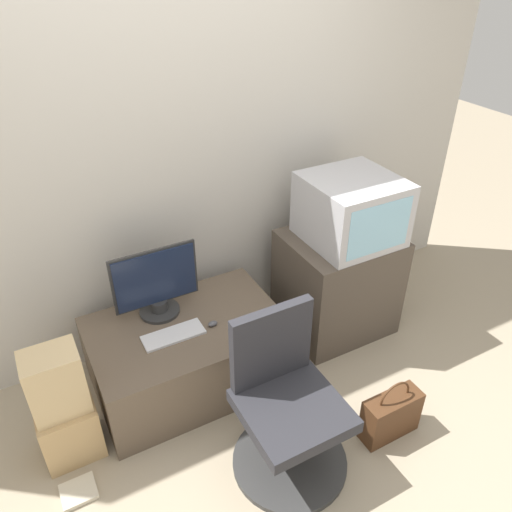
{
  "coord_description": "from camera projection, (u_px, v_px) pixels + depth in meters",
  "views": [
    {
      "loc": [
        -0.84,
        -1.23,
        2.27
      ],
      "look_at": [
        0.33,
        0.94,
        0.68
      ],
      "focal_mm": 35.0,
      "sensor_mm": 36.0,
      "label": 1
    }
  ],
  "objects": [
    {
      "name": "side_stand",
      "position": [
        337.0,
        282.0,
        3.28
      ],
      "size": [
        0.67,
        0.58,
        0.69
      ],
      "color": "#4C4238",
      "rests_on": "ground_plane"
    },
    {
      "name": "ground_plane",
      "position": [
        288.0,
        479.0,
        2.47
      ],
      "size": [
        12.0,
        12.0,
        0.0
      ],
      "primitive_type": "plane",
      "color": "tan"
    },
    {
      "name": "cardboard_box_upper",
      "position": [
        55.0,
        382.0,
        2.35
      ],
      "size": [
        0.26,
        0.2,
        0.35
      ],
      "color": "#D1B27F",
      "rests_on": "cardboard_box_lower"
    },
    {
      "name": "desk",
      "position": [
        189.0,
        353.0,
        2.91
      ],
      "size": [
        1.08,
        0.71,
        0.43
      ],
      "color": "brown",
      "rests_on": "ground_plane"
    },
    {
      "name": "wall_back",
      "position": [
        171.0,
        144.0,
        2.75
      ],
      "size": [
        4.4,
        0.05,
        2.6
      ],
      "color": "beige",
      "rests_on": "ground_plane"
    },
    {
      "name": "mouse",
      "position": [
        213.0,
        324.0,
        2.78
      ],
      "size": [
        0.06,
        0.04,
        0.03
      ],
      "color": "#4C4C51",
      "rests_on": "desk"
    },
    {
      "name": "handbag",
      "position": [
        391.0,
        415.0,
        2.63
      ],
      "size": [
        0.32,
        0.12,
        0.38
      ],
      "color": "#4C2D19",
      "rests_on": "ground_plane"
    },
    {
      "name": "book",
      "position": [
        79.0,
        492.0,
        2.4
      ],
      "size": [
        0.17,
        0.15,
        0.02
      ],
      "color": "beige",
      "rests_on": "ground_plane"
    },
    {
      "name": "office_chair",
      "position": [
        286.0,
        410.0,
        2.4
      ],
      "size": [
        0.58,
        0.58,
        0.85
      ],
      "color": "#333333",
      "rests_on": "ground_plane"
    },
    {
      "name": "keyboard",
      "position": [
        173.0,
        335.0,
        2.71
      ],
      "size": [
        0.34,
        0.13,
        0.01
      ],
      "color": "silver",
      "rests_on": "desk"
    },
    {
      "name": "cardboard_box_lower",
      "position": [
        70.0,
        428.0,
        2.53
      ],
      "size": [
        0.28,
        0.26,
        0.32
      ],
      "color": "tan",
      "rests_on": "ground_plane"
    },
    {
      "name": "main_monitor",
      "position": [
        156.0,
        284.0,
        2.79
      ],
      "size": [
        0.49,
        0.23,
        0.42
      ],
      "color": "#2D2D2D",
      "rests_on": "desk"
    },
    {
      "name": "crt_tv",
      "position": [
        351.0,
        210.0,
        2.98
      ],
      "size": [
        0.53,
        0.53,
        0.4
      ],
      "color": "#B7B7BC",
      "rests_on": "side_stand"
    }
  ]
}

